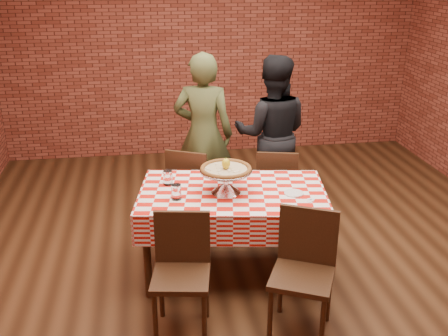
{
  "coord_description": "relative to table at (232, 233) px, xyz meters",
  "views": [
    {
      "loc": [
        -0.91,
        -3.92,
        2.48
      ],
      "look_at": [
        -0.3,
        -0.02,
        0.93
      ],
      "focal_mm": 41.95,
      "sensor_mm": 36.0,
      "label": 1
    }
  ],
  "objects": [
    {
      "name": "ground",
      "position": [
        0.25,
        0.11,
        -0.38
      ],
      "size": [
        6.0,
        6.0,
        0.0
      ],
      "primitive_type": "plane",
      "color": "black",
      "rests_on": "ground"
    },
    {
      "name": "back_wall",
      "position": [
        0.25,
        3.11,
        1.08
      ],
      "size": [
        5.5,
        0.0,
        5.5
      ],
      "primitive_type": "plane",
      "rotation": [
        1.57,
        0.0,
        0.0
      ],
      "color": "maroon",
      "rests_on": "ground"
    },
    {
      "name": "table",
      "position": [
        0.0,
        0.0,
        0.0
      ],
      "size": [
        1.61,
        1.11,
        0.75
      ],
      "primitive_type": "cube",
      "rotation": [
        0.0,
        0.0,
        -0.16
      ],
      "color": "#342010",
      "rests_on": "ground"
    },
    {
      "name": "tablecloth",
      "position": [
        0.0,
        0.0,
        0.26
      ],
      "size": [
        1.65,
        1.16,
        0.26
      ],
      "primitive_type": null,
      "rotation": [
        0.0,
        0.0,
        -0.16
      ],
      "color": "red",
      "rests_on": "table"
    },
    {
      "name": "pizza_stand",
      "position": [
        -0.06,
        -0.01,
        0.48
      ],
      "size": [
        0.48,
        0.48,
        0.19
      ],
      "primitive_type": null,
      "rotation": [
        0.0,
        0.0,
        0.14
      ],
      "color": "silver",
      "rests_on": "tablecloth"
    },
    {
      "name": "pizza",
      "position": [
        -0.06,
        -0.01,
        0.58
      ],
      "size": [
        0.46,
        0.46,
        0.03
      ],
      "primitive_type": "cylinder",
      "rotation": [
        0.0,
        0.0,
        0.14
      ],
      "color": "#CAB98C",
      "rests_on": "pizza_stand"
    },
    {
      "name": "lemon",
      "position": [
        -0.06,
        -0.01,
        0.63
      ],
      "size": [
        0.08,
        0.08,
        0.09
      ],
      "primitive_type": "ellipsoid",
      "rotation": [
        0.0,
        0.0,
        0.14
      ],
      "color": "yellow",
      "rests_on": "pizza"
    },
    {
      "name": "water_glass_left",
      "position": [
        -0.46,
        -0.09,
        0.44
      ],
      "size": [
        0.09,
        0.09,
        0.12
      ],
      "primitive_type": "cylinder",
      "rotation": [
        0.0,
        0.0,
        -0.16
      ],
      "color": "white",
      "rests_on": "tablecloth"
    },
    {
      "name": "water_glass_right",
      "position": [
        -0.51,
        0.22,
        0.44
      ],
      "size": [
        0.09,
        0.09,
        0.12
      ],
      "primitive_type": "cylinder",
      "rotation": [
        0.0,
        0.0,
        -0.16
      ],
      "color": "white",
      "rests_on": "tablecloth"
    },
    {
      "name": "side_plate",
      "position": [
        0.47,
        -0.13,
        0.39
      ],
      "size": [
        0.18,
        0.18,
        0.01
      ],
      "primitive_type": "cylinder",
      "rotation": [
        0.0,
        0.0,
        -0.16
      ],
      "color": "white",
      "rests_on": "tablecloth"
    },
    {
      "name": "sweetener_packet_a",
      "position": [
        0.56,
        -0.29,
        0.39
      ],
      "size": [
        0.06,
        0.05,
        0.0
      ],
      "primitive_type": "cube",
      "rotation": [
        0.0,
        0.0,
        0.51
      ],
      "color": "white",
      "rests_on": "tablecloth"
    },
    {
      "name": "sweetener_packet_b",
      "position": [
        0.58,
        -0.25,
        0.39
      ],
      "size": [
        0.05,
        0.04,
        0.0
      ],
      "primitive_type": "cube",
      "rotation": [
        0.0,
        0.0,
        0.05
      ],
      "color": "white",
      "rests_on": "tablecloth"
    },
    {
      "name": "condiment_caddy",
      "position": [
        0.06,
        0.29,
        0.45
      ],
      "size": [
        0.12,
        0.1,
        0.14
      ],
      "primitive_type": "cube",
      "rotation": [
        0.0,
        0.0,
        -0.26
      ],
      "color": "silver",
      "rests_on": "tablecloth"
    },
    {
      "name": "chair_near_left",
      "position": [
        -0.48,
        -0.71,
        0.06
      ],
      "size": [
        0.45,
        0.45,
        0.87
      ],
      "primitive_type": null,
      "rotation": [
        0.0,
        0.0,
        -0.17
      ],
      "color": "#342010",
      "rests_on": "ground"
    },
    {
      "name": "chair_near_right",
      "position": [
        0.35,
        -0.84,
        0.07
      ],
      "size": [
        0.56,
        0.56,
        0.9
      ],
      "primitive_type": null,
      "rotation": [
        0.0,
        0.0,
        -0.45
      ],
      "color": "#342010",
      "rests_on": "ground"
    },
    {
      "name": "chair_far_left",
      "position": [
        -0.24,
        0.82,
        0.06
      ],
      "size": [
        0.54,
        0.54,
        0.88
      ],
      "primitive_type": null,
      "rotation": [
        0.0,
        0.0,
        2.68
      ],
      "color": "#342010",
      "rests_on": "ground"
    },
    {
      "name": "chair_far_right",
      "position": [
        0.55,
        0.72,
        0.06
      ],
      "size": [
        0.46,
        0.46,
        0.86
      ],
      "primitive_type": null,
      "rotation": [
        0.0,
        0.0,
        2.9
      ],
      "color": "#342010",
      "rests_on": "ground"
    },
    {
      "name": "diner_olive",
      "position": [
        -0.09,
        1.28,
        0.46
      ],
      "size": [
        0.7,
        0.55,
        1.68
      ],
      "primitive_type": "imported",
      "rotation": [
        0.0,
        0.0,
        2.88
      ],
      "color": "#454B27",
      "rests_on": "ground"
    },
    {
      "name": "diner_black",
      "position": [
        0.62,
        1.24,
        0.44
      ],
      "size": [
        0.92,
        0.79,
        1.64
      ],
      "primitive_type": "imported",
      "rotation": [
        0.0,
        0.0,
        2.9
      ],
      "color": "black",
      "rests_on": "ground"
    }
  ]
}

